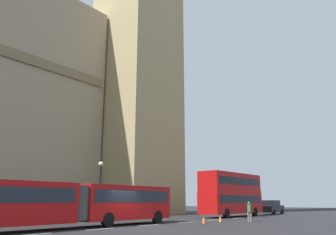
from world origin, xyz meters
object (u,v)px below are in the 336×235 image
(pedestrian_near_cones, at_px, (249,211))
(traffic_cone_west, at_px, (204,220))
(traffic_cone_middle, at_px, (220,219))
(articulated_bus, at_px, (73,201))
(street_lamp, at_px, (100,186))
(sedan_lead, at_px, (272,207))
(double_decker_bus, at_px, (232,193))

(pedestrian_near_cones, bearing_deg, traffic_cone_west, 159.33)
(traffic_cone_middle, bearing_deg, traffic_cone_west, 178.60)
(articulated_bus, xyz_separation_m, street_lamp, (5.79, 4.51, 1.31))
(traffic_cone_west, relative_size, street_lamp, 0.11)
(sedan_lead, height_order, traffic_cone_middle, sedan_lead)
(street_lamp, bearing_deg, sedan_lead, -9.96)
(traffic_cone_west, bearing_deg, sedan_lead, 10.20)
(sedan_lead, xyz_separation_m, street_lamp, (-26.51, 4.66, 2.14))
(double_decker_bus, distance_m, traffic_cone_west, 13.30)
(street_lamp, relative_size, pedestrian_near_cones, 3.12)
(traffic_cone_middle, bearing_deg, double_decker_bus, 23.73)
(traffic_cone_middle, relative_size, street_lamp, 0.11)
(traffic_cone_west, relative_size, traffic_cone_middle, 1.00)
(traffic_cone_west, bearing_deg, street_lamp, 111.26)
(sedan_lead, bearing_deg, traffic_cone_west, -169.80)
(double_decker_bus, bearing_deg, articulated_bus, -179.99)
(traffic_cone_middle, distance_m, pedestrian_near_cones, 2.76)
(articulated_bus, bearing_deg, traffic_cone_middle, -20.57)
(articulated_bus, distance_m, double_decker_bus, 21.58)
(articulated_bus, height_order, pedestrian_near_cones, articulated_bus)
(traffic_cone_middle, distance_m, street_lamp, 10.98)
(articulated_bus, relative_size, traffic_cone_west, 30.18)
(double_decker_bus, distance_m, traffic_cone_middle, 11.12)
(sedan_lead, bearing_deg, street_lamp, 170.04)
(articulated_bus, xyz_separation_m, double_decker_bus, (21.56, 0.00, 0.96))
(sedan_lead, height_order, pedestrian_near_cones, sedan_lead)
(double_decker_bus, distance_m, street_lamp, 16.41)
(articulated_bus, bearing_deg, pedestrian_near_cones, -23.63)
(pedestrian_near_cones, bearing_deg, street_lamp, 127.12)
(sedan_lead, xyz_separation_m, traffic_cone_west, (-23.08, -4.15, -0.63))
(street_lamp, xyz_separation_m, pedestrian_near_cones, (7.96, -10.52, -2.14))
(traffic_cone_west, distance_m, traffic_cone_middle, 2.41)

